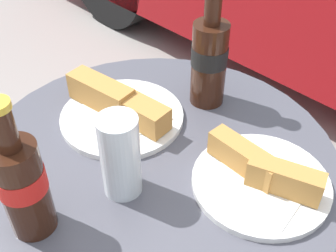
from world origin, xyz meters
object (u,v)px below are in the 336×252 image
(cola_bottle_left, at_px, (209,59))
(lunch_plate_far, at_px, (262,177))
(cola_bottle_right, at_px, (22,184))
(drinking_glass, at_px, (121,159))
(bistro_table, at_px, (156,212))
(lunch_plate_near, at_px, (120,109))

(cola_bottle_left, xyz_separation_m, lunch_plate_far, (0.23, -0.12, -0.08))
(cola_bottle_right, xyz_separation_m, drinking_glass, (0.04, 0.15, -0.03))
(cola_bottle_right, bearing_deg, cola_bottle_left, 93.73)
(drinking_glass, bearing_deg, cola_bottle_left, 103.12)
(bistro_table, relative_size, lunch_plate_far, 2.94)
(bistro_table, xyz_separation_m, cola_bottle_right, (-0.02, -0.24, 0.26))
(bistro_table, relative_size, lunch_plate_near, 2.76)
(cola_bottle_left, distance_m, drinking_glass, 0.30)
(bistro_table, xyz_separation_m, drinking_glass, (0.02, -0.09, 0.24))
(bistro_table, distance_m, cola_bottle_right, 0.35)
(lunch_plate_near, relative_size, lunch_plate_far, 1.07)
(drinking_glass, relative_size, lunch_plate_far, 0.64)
(lunch_plate_near, bearing_deg, cola_bottle_left, 64.65)
(lunch_plate_far, bearing_deg, bistro_table, -155.83)
(cola_bottle_left, xyz_separation_m, lunch_plate_near, (-0.08, -0.17, -0.08))
(bistro_table, distance_m, lunch_plate_near, 0.23)
(bistro_table, relative_size, cola_bottle_right, 2.89)
(cola_bottle_left, bearing_deg, bistro_table, -76.64)
(cola_bottle_right, bearing_deg, drinking_glass, 75.11)
(drinking_glass, xyz_separation_m, lunch_plate_near, (-0.15, 0.12, -0.05))
(bistro_table, distance_m, cola_bottle_left, 0.34)
(cola_bottle_left, relative_size, cola_bottle_right, 1.08)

